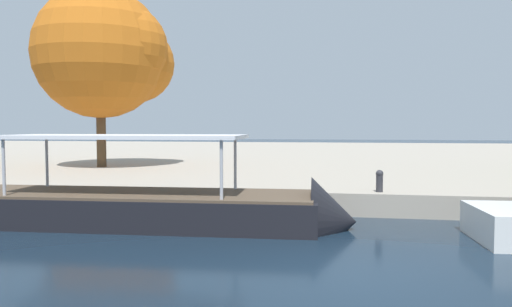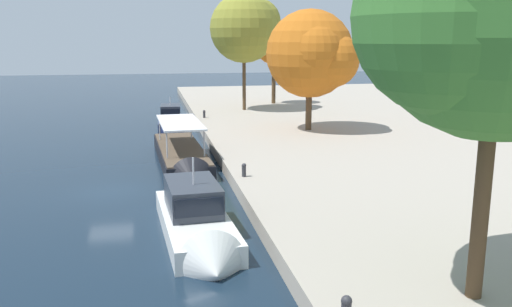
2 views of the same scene
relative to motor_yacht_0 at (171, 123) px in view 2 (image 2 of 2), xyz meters
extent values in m
plane|color=#142333|center=(21.91, -4.44, -0.61)|extent=(220.00, 220.00, 0.00)
cube|color=navy|center=(-0.56, 0.02, -0.33)|extent=(7.11, 2.66, 1.26)
cone|color=navy|center=(3.34, -0.13, -0.33)|extent=(1.29, 2.31, 2.26)
cube|color=#2D333D|center=(-1.09, 0.04, 0.97)|extent=(3.23, 2.03, 1.34)
cube|color=black|center=(0.14, -0.01, 1.04)|extent=(0.91, 1.82, 0.80)
cylinder|color=silver|center=(-0.74, 0.03, 2.05)|extent=(0.08, 0.08, 0.83)
cube|color=black|center=(14.72, 0.11, -0.35)|extent=(12.64, 3.65, 1.44)
cone|color=black|center=(21.47, 0.43, -0.35)|extent=(1.53, 2.82, 2.75)
cube|color=brown|center=(14.72, 0.11, 0.41)|extent=(12.39, 3.48, 0.08)
cylinder|color=#B2B2B7|center=(18.10, 1.50, 1.33)|extent=(0.10, 0.10, 1.76)
cylinder|color=#B2B2B7|center=(18.22, -0.95, 1.33)|extent=(0.10, 0.10, 1.76)
cylinder|color=#B2B2B7|center=(11.23, 1.17, 1.33)|extent=(0.10, 0.10, 1.76)
cylinder|color=#B2B2B7|center=(11.35, -1.27, 1.33)|extent=(0.10, 0.10, 1.76)
cube|color=silver|center=(14.72, 0.11, 2.26)|extent=(7.88, 3.18, 0.12)
cube|color=silver|center=(29.69, -0.12, -0.31)|extent=(8.73, 3.36, 1.27)
cone|color=silver|center=(34.36, 0.18, -0.31)|extent=(1.37, 2.75, 2.68)
cube|color=#2D333D|center=(29.05, -0.16, 1.00)|extent=(3.99, 2.50, 1.34)
cube|color=black|center=(30.54, -0.06, 1.06)|extent=(1.16, 2.18, 0.81)
cylinder|color=silver|center=(29.47, -0.13, 2.29)|extent=(0.08, 0.08, 1.24)
sphere|color=#2D2D33|center=(39.80, 3.26, 0.91)|extent=(0.32, 0.32, 0.32)
cylinder|color=#2D2D33|center=(-1.26, 3.44, 0.52)|extent=(0.24, 0.24, 0.60)
sphere|color=#2D2D33|center=(-1.26, 3.44, 0.89)|extent=(0.27, 0.27, 0.27)
cylinder|color=#2D2D33|center=(23.06, 3.29, 0.52)|extent=(0.25, 0.25, 0.60)
sphere|color=#2D2D33|center=(23.06, 3.29, 0.89)|extent=(0.27, 0.27, 0.27)
cylinder|color=#4C3823|center=(-12.13, 13.22, 2.91)|extent=(0.49, 0.49, 5.37)
sphere|color=#BC6019|center=(-12.13, 13.22, 7.28)|extent=(4.51, 4.51, 4.51)
sphere|color=#BC6019|center=(-11.75, 13.33, 7.90)|extent=(2.77, 2.77, 2.77)
sphere|color=#BC6019|center=(-12.85, 12.88, 7.62)|extent=(2.65, 2.65, 2.65)
cylinder|color=#4C3823|center=(39.02, 7.73, 3.19)|extent=(0.49, 0.49, 5.93)
sphere|color=#38702D|center=(39.02, 7.73, 9.10)|extent=(7.86, 7.86, 7.86)
sphere|color=#38702D|center=(39.38, 6.09, 8.64)|extent=(5.40, 5.40, 5.40)
cylinder|color=#4C3823|center=(-6.68, 8.54, 3.32)|extent=(0.39, 0.39, 6.19)
sphere|color=olive|center=(-6.68, 8.54, 9.24)|extent=(7.55, 7.55, 7.55)
sphere|color=olive|center=(-7.03, 6.99, 9.89)|extent=(3.61, 3.61, 3.61)
sphere|color=olive|center=(-7.24, 10.22, 9.96)|extent=(5.13, 5.13, 5.13)
cylinder|color=#4C3823|center=(7.87, 11.74, 2.12)|extent=(0.54, 0.54, 3.79)
sphere|color=#BC6019|center=(7.87, 11.74, 6.84)|extent=(7.56, 7.56, 7.56)
sphere|color=#BC6019|center=(9.42, 11.69, 7.11)|extent=(4.91, 4.91, 4.91)
sphere|color=#BC6019|center=(9.40, 13.21, 6.38)|extent=(4.67, 4.67, 4.67)
camera|label=1|loc=(21.65, -14.81, 2.60)|focal=34.25mm
camera|label=2|loc=(52.73, -1.89, 8.05)|focal=37.48mm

